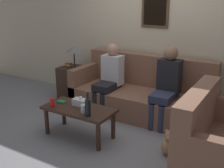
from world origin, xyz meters
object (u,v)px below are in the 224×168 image
(wine_bottle, at_px, (88,107))
(couch_main, at_px, (141,95))
(person_left, at_px, (109,76))
(coffee_table, at_px, (79,112))
(teddy_bear, at_px, (169,144))
(person_right, at_px, (167,83))
(drinking_glass, at_px, (83,109))
(couch_side, at_px, (222,149))

(wine_bottle, bearing_deg, couch_main, 84.81)
(person_left, bearing_deg, wine_bottle, -71.33)
(coffee_table, height_order, teddy_bear, coffee_table)
(person_right, relative_size, teddy_bear, 3.62)
(person_left, height_order, teddy_bear, person_left)
(drinking_glass, bearing_deg, coffee_table, 146.49)
(couch_main, height_order, couch_side, same)
(couch_main, distance_m, person_right, 0.61)
(couch_side, distance_m, wine_bottle, 1.66)
(couch_side, relative_size, wine_bottle, 3.97)
(wine_bottle, relative_size, drinking_glass, 2.83)
(coffee_table, bearing_deg, couch_main, 72.17)
(couch_main, height_order, teddy_bear, couch_main)
(coffee_table, bearing_deg, person_right, 50.25)
(teddy_bear, bearing_deg, couch_main, 130.66)
(wine_bottle, relative_size, person_right, 0.27)
(drinking_glass, distance_m, person_right, 1.37)
(couch_side, bearing_deg, person_right, 46.68)
(drinking_glass, bearing_deg, teddy_bear, 15.31)
(couch_main, xyz_separation_m, coffee_table, (-0.39, -1.21, 0.05))
(person_left, bearing_deg, teddy_bear, -30.80)
(coffee_table, relative_size, drinking_glass, 8.91)
(couch_main, relative_size, couch_side, 1.81)
(couch_main, distance_m, couch_side, 1.87)
(coffee_table, relative_size, teddy_bear, 3.04)
(drinking_glass, height_order, person_left, person_left)
(person_left, xyz_separation_m, person_right, (1.01, 0.02, 0.03))
(couch_side, relative_size, person_right, 1.06)
(drinking_glass, xyz_separation_m, person_left, (-0.29, 1.14, 0.13))
(couch_side, xyz_separation_m, drinking_glass, (-1.73, -0.20, 0.17))
(wine_bottle, distance_m, drinking_glass, 0.13)
(person_right, bearing_deg, drinking_glass, -121.64)
(drinking_glass, distance_m, teddy_bear, 1.20)
(couch_main, height_order, coffee_table, couch_main)
(coffee_table, bearing_deg, drinking_glass, -33.51)
(wine_bottle, bearing_deg, teddy_bear, 19.19)
(coffee_table, height_order, person_right, person_right)
(wine_bottle, xyz_separation_m, teddy_bear, (1.00, 0.35, -0.41))
(person_left, distance_m, person_right, 1.01)
(coffee_table, relative_size, person_right, 0.84)
(couch_side, height_order, coffee_table, couch_side)
(couch_main, bearing_deg, wine_bottle, -95.19)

